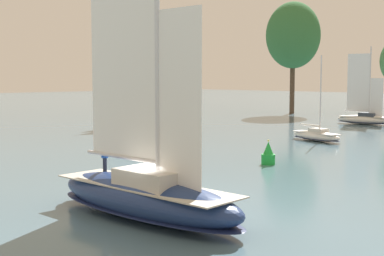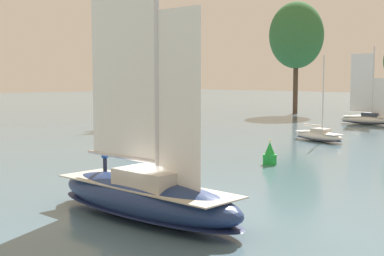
{
  "view_description": "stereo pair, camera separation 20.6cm",
  "coord_description": "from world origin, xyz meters",
  "px_view_note": "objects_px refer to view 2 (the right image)",
  "views": [
    {
      "loc": [
        18.53,
        -15.07,
        6.35
      ],
      "look_at": [
        0.0,
        3.0,
        3.92
      ],
      "focal_mm": 50.0,
      "sensor_mm": 36.0,
      "label": 1
    },
    {
      "loc": [
        18.67,
        -14.92,
        6.35
      ],
      "look_at": [
        0.0,
        3.0,
        3.92
      ],
      "focal_mm": 50.0,
      "sensor_mm": 36.0,
      "label": 2
    }
  ],
  "objects_px": {
    "sailboat_moored_far_slip": "(368,118)",
    "sailboat_main": "(145,192)",
    "channel_buoy": "(270,155)",
    "tree_shore_left": "(296,35)",
    "sailboat_moored_near_marina": "(125,121)",
    "sailboat_moored_outer_mooring": "(319,135)"
  },
  "relations": [
    {
      "from": "sailboat_main",
      "to": "sailboat_moored_outer_mooring",
      "type": "height_order",
      "value": "sailboat_main"
    },
    {
      "from": "sailboat_main",
      "to": "sailboat_moored_near_marina",
      "type": "distance_m",
      "value": 44.97
    },
    {
      "from": "tree_shore_left",
      "to": "sailboat_moored_near_marina",
      "type": "bearing_deg",
      "value": -88.55
    },
    {
      "from": "tree_shore_left",
      "to": "sailboat_main",
      "type": "height_order",
      "value": "tree_shore_left"
    },
    {
      "from": "sailboat_moored_far_slip",
      "to": "sailboat_main",
      "type": "bearing_deg",
      "value": -71.95
    },
    {
      "from": "sailboat_moored_near_marina",
      "to": "tree_shore_left",
      "type": "bearing_deg",
      "value": 91.45
    },
    {
      "from": "tree_shore_left",
      "to": "channel_buoy",
      "type": "height_order",
      "value": "tree_shore_left"
    },
    {
      "from": "sailboat_moored_near_marina",
      "to": "sailboat_moored_outer_mooring",
      "type": "height_order",
      "value": "sailboat_moored_near_marina"
    },
    {
      "from": "sailboat_moored_outer_mooring",
      "to": "sailboat_moored_far_slip",
      "type": "bearing_deg",
      "value": 105.91
    },
    {
      "from": "tree_shore_left",
      "to": "sailboat_moored_far_slip",
      "type": "bearing_deg",
      "value": -30.08
    },
    {
      "from": "tree_shore_left",
      "to": "sailboat_moored_near_marina",
      "type": "distance_m",
      "value": 40.71
    },
    {
      "from": "sailboat_main",
      "to": "sailboat_moored_near_marina",
      "type": "relative_size",
      "value": 1.64
    },
    {
      "from": "sailboat_moored_near_marina",
      "to": "sailboat_moored_far_slip",
      "type": "height_order",
      "value": "sailboat_moored_far_slip"
    },
    {
      "from": "sailboat_moored_far_slip",
      "to": "channel_buoy",
      "type": "bearing_deg",
      "value": -72.19
    },
    {
      "from": "sailboat_main",
      "to": "sailboat_moored_far_slip",
      "type": "xyz_separation_m",
      "value": [
        -17.25,
        52.91,
        -0.33
      ]
    },
    {
      "from": "sailboat_moored_near_marina",
      "to": "channel_buoy",
      "type": "relative_size",
      "value": 5.13
    },
    {
      "from": "sailboat_moored_outer_mooring",
      "to": "sailboat_main",
      "type": "bearing_deg",
      "value": -70.5
    },
    {
      "from": "tree_shore_left",
      "to": "channel_buoy",
      "type": "bearing_deg",
      "value": -56.51
    },
    {
      "from": "sailboat_main",
      "to": "channel_buoy",
      "type": "bearing_deg",
      "value": 108.61
    },
    {
      "from": "sailboat_main",
      "to": "channel_buoy",
      "type": "relative_size",
      "value": 8.4
    },
    {
      "from": "channel_buoy",
      "to": "tree_shore_left",
      "type": "bearing_deg",
      "value": 123.49
    },
    {
      "from": "sailboat_moored_far_slip",
      "to": "sailboat_moored_outer_mooring",
      "type": "distance_m",
      "value": 22.42
    }
  ]
}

